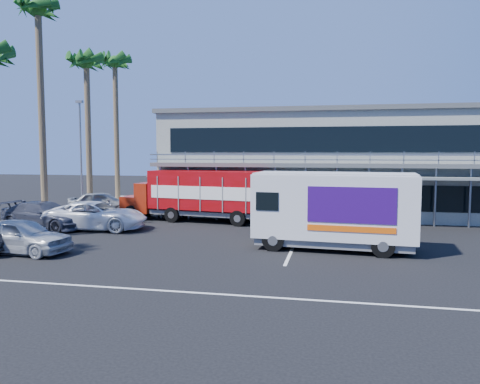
# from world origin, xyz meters

# --- Properties ---
(ground) EXTENTS (120.00, 120.00, 0.00)m
(ground) POSITION_xyz_m (0.00, 0.00, 0.00)
(ground) COLOR black
(ground) RESTS_ON ground
(building) EXTENTS (22.40, 12.00, 7.30)m
(building) POSITION_xyz_m (3.00, 14.94, 3.66)
(building) COLOR gray
(building) RESTS_ON ground
(curb_strip) EXTENTS (3.00, 32.00, 0.16)m
(curb_strip) POSITION_xyz_m (-15.00, 6.00, 0.08)
(curb_strip) COLOR #A5A399
(curb_strip) RESTS_ON ground
(palm_d) EXTENTS (2.80, 2.80, 14.75)m
(palm_d) POSITION_xyz_m (-15.20, 8.00, 12.80)
(palm_d) COLOR brown
(palm_d) RESTS_ON ground
(palm_e) EXTENTS (2.80, 2.80, 12.25)m
(palm_e) POSITION_xyz_m (-14.70, 13.00, 10.57)
(palm_e) COLOR brown
(palm_e) RESTS_ON ground
(palm_f) EXTENTS (2.80, 2.80, 13.25)m
(palm_f) POSITION_xyz_m (-15.10, 18.50, 11.47)
(palm_f) COLOR brown
(palm_f) RESTS_ON ground
(light_pole_far) EXTENTS (0.50, 0.25, 8.09)m
(light_pole_far) POSITION_xyz_m (-14.20, 11.00, 4.50)
(light_pole_far) COLOR gray
(light_pole_far) RESTS_ON ground
(red_truck) EXTENTS (9.84, 3.68, 3.24)m
(red_truck) POSITION_xyz_m (-4.66, 8.60, 1.77)
(red_truck) COLOR maroon
(red_truck) RESTS_ON ground
(white_van) EXTENTS (7.33, 3.01, 3.50)m
(white_van) POSITION_xyz_m (3.83, 1.55, 1.86)
(white_van) COLOR silver
(white_van) RESTS_ON ground
(parked_car_a) EXTENTS (4.67, 2.24, 1.54)m
(parked_car_a) POSITION_xyz_m (-9.57, -2.00, 0.77)
(parked_car_a) COLOR #AFB1B6
(parked_car_a) RESTS_ON ground
(parked_car_c) EXTENTS (5.97, 3.13, 1.60)m
(parked_car_c) POSITION_xyz_m (-9.50, 4.40, 0.80)
(parked_car_c) COLOR white
(parked_car_c) RESTS_ON ground
(parked_car_d) EXTENTS (5.68, 3.06, 1.56)m
(parked_car_d) POSITION_xyz_m (-12.50, 4.00, 0.78)
(parked_car_d) COLOR #333644
(parked_car_d) RESTS_ON ground
(parked_car_e) EXTENTS (4.98, 2.88, 1.59)m
(parked_car_e) POSITION_xyz_m (-12.50, 10.80, 0.80)
(parked_car_e) COLOR gray
(parked_car_e) RESTS_ON ground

